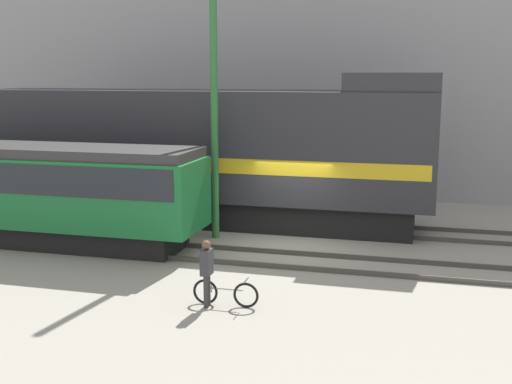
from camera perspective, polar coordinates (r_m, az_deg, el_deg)
The scene contains 9 objects.
ground_plane at distance 20.36m, azimuth 2.86°, elevation -4.65°, with size 120.00×120.00×0.00m, color #9E998C.
track_near at distance 18.55m, azimuth 1.62°, elevation -5.92°, with size 60.00×1.51×0.14m.
track_far at distance 22.51m, azimuth 4.09°, elevation -3.01°, with size 60.00×1.51×0.14m.
building_backdrop at distance 30.79m, azimuth 7.50°, elevation 12.44°, with size 45.91×6.00×12.82m.
freight_locomotive at distance 22.99m, azimuth -4.54°, elevation 3.42°, with size 16.27×3.04×5.34m.
streetcar at distance 21.29m, azimuth -19.16°, elevation 0.37°, with size 10.91×2.54×3.12m.
bicycle at distance 15.02m, azimuth -2.72°, elevation -8.98°, with size 1.58×0.44×0.66m.
person at distance 14.80m, azimuth -4.41°, elevation -6.67°, with size 0.22×0.36×1.58m.
utility_pole_left at distance 20.50m, azimuth -3.76°, elevation 9.57°, with size 0.24×0.24×9.98m.
Camera 1 is at (4.09, -19.22, 5.30)m, focal length 45.00 mm.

